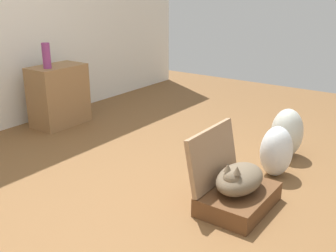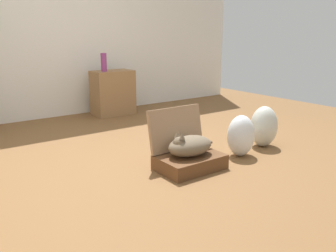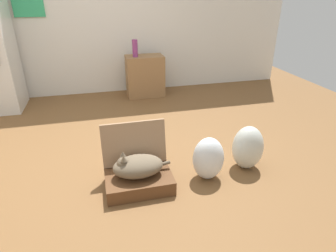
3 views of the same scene
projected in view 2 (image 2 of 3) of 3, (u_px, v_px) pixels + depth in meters
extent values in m
plane|color=brown|center=(142.00, 156.00, 3.56)|extent=(7.68, 7.68, 0.00)
cube|color=silver|center=(54.00, 24.00, 5.00)|extent=(6.40, 0.12, 2.60)
cube|color=brown|center=(190.00, 162.00, 3.21)|extent=(0.58, 0.40, 0.13)
cube|color=#9B7756|center=(176.00, 129.00, 3.31)|extent=(0.58, 0.11, 0.40)
ellipsoid|color=brown|center=(190.00, 146.00, 3.17)|extent=(0.43, 0.28, 0.18)
sphere|color=brown|center=(180.00, 144.00, 3.09)|extent=(0.12, 0.12, 0.12)
cone|color=brown|center=(182.00, 136.00, 3.05)|extent=(0.05, 0.05, 0.05)
cone|color=brown|center=(177.00, 134.00, 3.10)|extent=(0.05, 0.05, 0.05)
cylinder|color=brown|center=(203.00, 146.00, 3.32)|extent=(0.20, 0.03, 0.07)
ellipsoid|color=silver|center=(241.00, 136.00, 3.53)|extent=(0.29, 0.25, 0.41)
ellipsoid|color=silver|center=(264.00, 126.00, 3.83)|extent=(0.30, 0.28, 0.44)
cube|color=olive|center=(113.00, 93.00, 5.30)|extent=(0.59, 0.35, 0.65)
cylinder|color=#8C387A|center=(104.00, 62.00, 5.06)|extent=(0.08, 0.08, 0.26)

